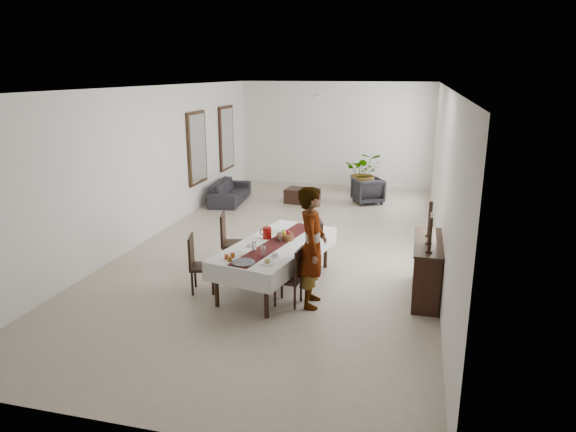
{
  "coord_description": "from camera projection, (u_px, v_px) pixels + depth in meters",
  "views": [
    {
      "loc": [
        2.52,
        -9.91,
        3.48
      ],
      "look_at": [
        0.4,
        -1.55,
        1.05
      ],
      "focal_mm": 32.0,
      "sensor_mm": 36.0,
      "label": 1
    }
  ],
  "objects": [
    {
      "name": "chair_left_near_seat",
      "position": [
        203.0,
        267.0,
        8.34
      ],
      "size": [
        0.5,
        0.5,
        0.05
      ],
      "primitive_type": "cube",
      "rotation": [
        0.0,
        0.0,
        -1.3
      ],
      "color": "black",
      "rests_on": "chair_left_near_leg_fl"
    },
    {
      "name": "fan_blade_w",
      "position": [
        304.0,
        96.0,
        12.88
      ],
      "size": [
        0.55,
        0.1,
        0.01
      ],
      "primitive_type": "cube",
      "color": "silver",
      "rests_on": "fan_hub"
    },
    {
      "name": "sideboard_top",
      "position": [
        428.0,
        242.0,
        8.03
      ],
      "size": [
        0.44,
        1.56,
        0.03
      ],
      "primitive_type": "cube",
      "color": "black",
      "rests_on": "sideboard_body"
    },
    {
      "name": "teacup_right",
      "position": [
        275.0,
        255.0,
        7.84
      ],
      "size": [
        0.09,
        0.09,
        0.06
      ],
      "primitive_type": "cylinder",
      "color": "silver",
      "rests_on": "saucer_right"
    },
    {
      "name": "wine_glass_far",
      "position": [
        280.0,
        238.0,
        8.48
      ],
      "size": [
        0.07,
        0.07,
        0.17
      ],
      "primitive_type": "cylinder",
      "color": "silver",
      "rests_on": "tablecloth_top"
    },
    {
      "name": "sofa",
      "position": [
        230.0,
        191.0,
        14.21
      ],
      "size": [
        0.95,
        2.01,
        0.57
      ],
      "primitive_type": "imported",
      "rotation": [
        0.0,
        0.0,
        1.67
      ],
      "color": "#28252A",
      "rests_on": "floor"
    },
    {
      "name": "chair_right_far_back",
      "position": [
        320.0,
        234.0,
        9.16
      ],
      "size": [
        0.16,
        0.39,
        0.51
      ],
      "primitive_type": "cube",
      "rotation": [
        0.0,
        0.0,
        1.91
      ],
      "color": "black",
      "rests_on": "chair_right_far_seat"
    },
    {
      "name": "table_leg_fl",
      "position": [
        217.0,
        285.0,
        7.81
      ],
      "size": [
        0.08,
        0.08,
        0.69
      ],
      "primitive_type": "cylinder",
      "rotation": [
        0.0,
        0.0,
        -0.21
      ],
      "color": "black",
      "rests_on": "floor"
    },
    {
      "name": "fan_blade_e",
      "position": [
        331.0,
        96.0,
        12.72
      ],
      "size": [
        0.55,
        0.1,
        0.01
      ],
      "primitive_type": "cube",
      "color": "silver",
      "rests_on": "fan_hub"
    },
    {
      "name": "table_leg_bl",
      "position": [
        283.0,
        243.0,
        9.75
      ],
      "size": [
        0.08,
        0.08,
        0.69
      ],
      "primitive_type": "cylinder",
      "rotation": [
        0.0,
        0.0,
        -0.21
      ],
      "color": "black",
      "rests_on": "floor"
    },
    {
      "name": "sideboard_body",
      "position": [
        426.0,
        270.0,
        8.15
      ],
      "size": [
        0.4,
        1.5,
        0.9
      ],
      "primitive_type": "cube",
      "color": "black",
      "rests_on": "floor"
    },
    {
      "name": "chair_right_far_seat",
      "position": [
        310.0,
        249.0,
        9.22
      ],
      "size": [
        0.51,
        0.51,
        0.05
      ],
      "primitive_type": "cube",
      "rotation": [
        0.0,
        0.0,
        1.91
      ],
      "color": "black",
      "rests_on": "chair_right_far_leg_fl"
    },
    {
      "name": "chair_left_far_leg_fl",
      "position": [
        226.0,
        253.0,
        9.6
      ],
      "size": [
        0.05,
        0.05,
        0.43
      ],
      "primitive_type": "cylinder",
      "rotation": [
        0.0,
        0.0,
        0.23
      ],
      "color": "black",
      "rests_on": "floor"
    },
    {
      "name": "chair_right_near_leg_bl",
      "position": [
        275.0,
        295.0,
        7.84
      ],
      "size": [
        0.04,
        0.04,
        0.38
      ],
      "primitive_type": "cylinder",
      "rotation": [
        0.0,
        0.0,
        -0.08
      ],
      "color": "black",
      "rests_on": "floor"
    },
    {
      "name": "jam_jar_c",
      "position": [
        233.0,
        255.0,
        7.81
      ],
      "size": [
        0.06,
        0.06,
        0.07
      ],
      "primitive_type": "cylinder",
      "color": "brown",
      "rests_on": "tablecloth_top"
    },
    {
      "name": "armchair",
      "position": [
        368.0,
        191.0,
        14.02
      ],
      "size": [
        1.01,
        1.02,
        0.69
      ],
      "primitive_type": "imported",
      "rotation": [
        0.0,
        0.0,
        3.62
      ],
      "color": "#28262B",
      "rests_on": "floor"
    },
    {
      "name": "fan_blade_s",
      "position": [
        315.0,
        96.0,
        12.47
      ],
      "size": [
        0.1,
        0.55,
        0.01
      ],
      "primitive_type": "cube",
      "color": "silver",
      "rests_on": "fan_hub"
    },
    {
      "name": "tablecloth_drape_left",
      "position": [
        246.0,
        246.0,
        8.77
      ],
      "size": [
        0.55,
        2.49,
        0.3
      ],
      "primitive_type": "cube",
      "rotation": [
        0.0,
        0.0,
        -0.21
      ],
      "color": "silver",
      "rests_on": "dining_table_top"
    },
    {
      "name": "jam_jar_b",
      "position": [
        226.0,
        257.0,
        7.74
      ],
      "size": [
        0.06,
        0.06,
        0.07
      ],
      "primitive_type": "cylinder",
      "color": "#9C3D16",
      "rests_on": "tablecloth_top"
    },
    {
      "name": "wall_left",
      "position": [
        153.0,
        162.0,
        11.07
      ],
      "size": [
        0.02,
        12.0,
        3.2
      ],
      "primitive_type": "cube",
      "color": "white",
      "rests_on": "floor"
    },
    {
      "name": "tablecloth_drape_far",
      "position": [
        307.0,
        231.0,
        9.61
      ],
      "size": [
        1.14,
        0.26,
        0.3
      ],
      "primitive_type": "cube",
      "rotation": [
        0.0,
        0.0,
        -0.21
      ],
      "color": "white",
      "rests_on": "dining_table_top"
    },
    {
      "name": "table_leg_br",
      "position": [
        326.0,
        250.0,
        9.37
      ],
      "size": [
        0.08,
        0.08,
        0.69
      ],
      "primitive_type": "cylinder",
      "rotation": [
        0.0,
        0.0,
        -0.21
      ],
      "color": "black",
      "rests_on": "floor"
    },
    {
      "name": "chair_left_far_leg_br",
      "position": [
        243.0,
        260.0,
        9.26
      ],
      "size": [
        0.05,
        0.05,
        0.43
      ],
      "primitive_type": "cylinder",
      "rotation": [
        0.0,
        0.0,
        0.23
      ],
      "color": "black",
      "rests_on": "floor"
    },
    {
      "name": "saucer_left",
      "position": [
        250.0,
        246.0,
        8.31
      ],
      "size": [
        0.15,
        0.15,
        0.01
      ],
      "primitive_type": "cylinder",
      "color": "white",
      "rests_on": "tablecloth_top"
    },
    {
      "name": "mirror_glass_far",
      "position": [
        228.0,
        138.0,
        15.06
      ],
      "size": [
        0.01,
        0.9,
        1.7
      ],
      "primitive_type": "cube",
      "color": "white",
      "rests_on": "mirror_frame_far"
    },
    {
      "name": "chair_right_near_leg_br",
      "position": [
        282.0,
        287.0,
        8.13
      ],
      "size": [
        0.04,
        0.04,
        0.38
      ],
      "primitive_type": "cylinder",
      "rotation": [
        0.0,
        0.0,
        -0.08
      ],
      "color": "black",
      "rests_on": "floor"
    },
    {
      "name": "candlestick_far_base",
      "position": [
        428.0,
        235.0,
        8.25
      ],
      "size": [
        0.1,
        0.1,
        0.03
      ],
      "primitive_type": "cylinder",
      "color": "black",
      "rests_on": "sideboard_top"
    },
    {
      "name": "pitcher_handle",
      "position": [
        263.0,
        232.0,
        8.72
      ],
      "size": [
        0.12,
        0.04,
        0.12
      ],
      "primitive_type": "torus",
      "rotation": [
        1.57,
        0.0,
        -0.21
      ],
      "color": "maroon",
      "rests_on": "red_pitcher"
    },
    {
      "name": "serving_tray",
      "position": [
        243.0,
        263.0,
        7.59
      ],
      "size": [
        0.35,
        0.35,
        0.02
      ],
      "primitive_type": "cylinder",
      "color": "#3D3E42",
      "rests_on": "tablecloth_top"
    },
    {
      "name": "candlestick_far_shaft",
      "position": [
        430.0,
        218.0,
        8.17
      ],
      "size": [
        0.05,
        0.05,
        0.55
      ],
      "primitive_type": "cylinder",
      "color": "black",
      "rests_on": "candlestick_far_base"
    },
    {
      "name": "chair_left_near_leg_bl",
      "position": [
        215.0,
        276.0,
        8.56
      ],
      "size": [
        0.05,
        0.05,
        0.4
      ],
      "primitive_type": "cylinder",
      "rotation": [
        0.0,
        0.0,
        0.27
      ],
      "color": "black",
      "rests_on": "floor"
    },
    {
      "name": "chair_right_near_seat",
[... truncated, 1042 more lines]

